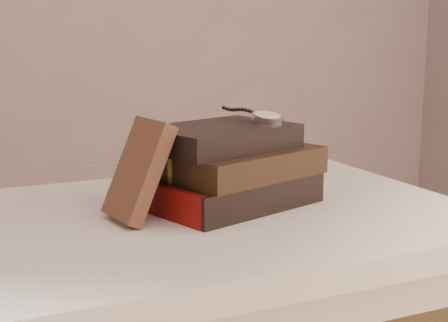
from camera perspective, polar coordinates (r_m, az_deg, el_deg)
name	(u,v)px	position (r m, az deg, el deg)	size (l,w,h in m)	color
table	(163,272)	(1.07, -5.32, -9.54)	(1.00, 0.60, 0.75)	silver
book_stack	(230,168)	(1.09, 0.54, -0.59)	(0.32, 0.26, 0.13)	black
journal	(139,171)	(1.01, -7.41, -0.82)	(0.02, 0.10, 0.16)	#3E2318
pocket_watch	(265,117)	(1.12, 3.61, 3.86)	(0.07, 0.16, 0.02)	silver
eyeglasses	(151,159)	(1.10, -6.38, 0.13)	(0.15, 0.16, 0.05)	silver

